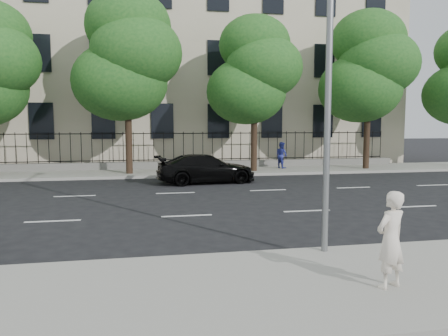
# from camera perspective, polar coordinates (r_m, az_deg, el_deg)

# --- Properties ---
(ground) EXTENTS (120.00, 120.00, 0.00)m
(ground) POSITION_cam_1_polar(r_m,az_deg,el_deg) (11.45, -3.57, -8.87)
(ground) COLOR black
(ground) RESTS_ON ground
(near_sidewalk) EXTENTS (60.00, 4.00, 0.15)m
(near_sidewalk) POSITION_cam_1_polar(r_m,az_deg,el_deg) (7.67, 0.39, -15.93)
(near_sidewalk) COLOR gray
(near_sidewalk) RESTS_ON ground
(far_sidewalk) EXTENTS (60.00, 4.00, 0.15)m
(far_sidewalk) POSITION_cam_1_polar(r_m,az_deg,el_deg) (25.18, -7.63, -0.56)
(far_sidewalk) COLOR gray
(far_sidewalk) RESTS_ON ground
(lane_markings) EXTENTS (49.60, 4.62, 0.01)m
(lane_markings) POSITION_cam_1_polar(r_m,az_deg,el_deg) (16.06, -5.73, -4.54)
(lane_markings) COLOR silver
(lane_markings) RESTS_ON ground
(masonry_building) EXTENTS (34.60, 12.11, 18.50)m
(masonry_building) POSITION_cam_1_polar(r_m,az_deg,el_deg) (34.49, -8.73, 16.11)
(masonry_building) COLOR beige
(masonry_building) RESTS_ON ground
(iron_fence) EXTENTS (30.00, 0.50, 2.20)m
(iron_fence) POSITION_cam_1_polar(r_m,az_deg,el_deg) (26.81, -7.86, 1.06)
(iron_fence) COLOR slate
(iron_fence) RESTS_ON far_sidewalk
(street_light) EXTENTS (0.25, 3.32, 8.05)m
(street_light) POSITION_cam_1_polar(r_m,az_deg,el_deg) (10.24, 12.39, 18.34)
(street_light) COLOR slate
(street_light) RESTS_ON near_sidewalk
(tree_c) EXTENTS (5.89, 5.50, 9.80)m
(tree_c) POSITION_cam_1_polar(r_m,az_deg,el_deg) (24.59, -12.47, 14.00)
(tree_c) COLOR #382619
(tree_c) RESTS_ON far_sidewalk
(tree_d) EXTENTS (5.34, 4.94, 8.84)m
(tree_d) POSITION_cam_1_polar(r_m,az_deg,el_deg) (25.34, 4.00, 12.58)
(tree_d) COLOR #382619
(tree_d) RESTS_ON far_sidewalk
(tree_e) EXTENTS (5.71, 5.31, 9.46)m
(tree_e) POSITION_cam_1_polar(r_m,az_deg,el_deg) (27.99, 18.34, 12.41)
(tree_e) COLOR #382619
(tree_e) RESTS_ON far_sidewalk
(black_sedan) EXTENTS (4.97, 2.46, 1.39)m
(black_sedan) POSITION_cam_1_polar(r_m,az_deg,el_deg) (21.11, -2.36, -0.08)
(black_sedan) COLOR black
(black_sedan) RESTS_ON ground
(woman_near) EXTENTS (0.71, 0.59, 1.65)m
(woman_near) POSITION_cam_1_polar(r_m,az_deg,el_deg) (7.93, 20.94, -8.72)
(woman_near) COLOR white
(woman_near) RESTS_ON near_sidewalk
(pedestrian_far) EXTENTS (0.86, 0.95, 1.59)m
(pedestrian_far) POSITION_cam_1_polar(r_m,az_deg,el_deg) (26.70, 7.52, 1.69)
(pedestrian_far) COLOR navy
(pedestrian_far) RESTS_ON far_sidewalk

